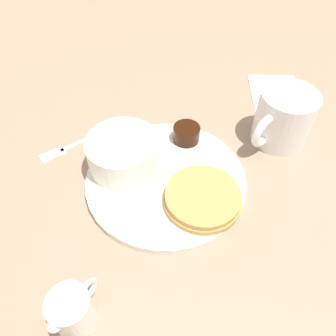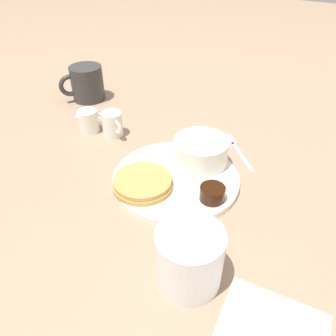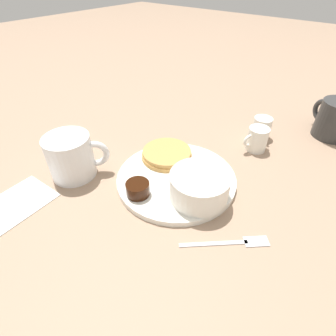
{
  "view_description": "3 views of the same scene",
  "coord_description": "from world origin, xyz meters",
  "px_view_note": "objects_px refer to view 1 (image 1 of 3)",
  "views": [
    {
      "loc": [
        -0.31,
        -0.04,
        0.4
      ],
      "look_at": [
        -0.0,
        -0.0,
        0.04
      ],
      "focal_mm": 35.0,
      "sensor_mm": 36.0,
      "label": 1
    },
    {
      "loc": [
        0.23,
        -0.44,
        0.41
      ],
      "look_at": [
        -0.01,
        -0.01,
        0.03
      ],
      "focal_mm": 35.0,
      "sensor_mm": 36.0,
      "label": 2
    },
    {
      "loc": [
        0.33,
        0.25,
        0.37
      ],
      "look_at": [
        0.01,
        -0.02,
        0.03
      ],
      "focal_mm": 28.0,
      "sensor_mm": 36.0,
      "label": 3
    }
  ],
  "objects_px": {
    "creamer_pitcher_near": "(73,311)",
    "coffee_mug": "(283,118)",
    "plate": "(166,180)",
    "bowl": "(123,152)",
    "fork": "(72,145)"
  },
  "relations": [
    {
      "from": "coffee_mug",
      "to": "fork",
      "type": "xyz_separation_m",
      "value": [
        -0.06,
        0.35,
        -0.04
      ]
    },
    {
      "from": "plate",
      "to": "creamer_pitcher_near",
      "type": "bearing_deg",
      "value": 159.66
    },
    {
      "from": "plate",
      "to": "bowl",
      "type": "xyz_separation_m",
      "value": [
        0.02,
        0.07,
        0.03
      ]
    },
    {
      "from": "creamer_pitcher_near",
      "to": "fork",
      "type": "relative_size",
      "value": 0.56
    },
    {
      "from": "plate",
      "to": "fork",
      "type": "relative_size",
      "value": 2.08
    },
    {
      "from": "plate",
      "to": "coffee_mug",
      "type": "distance_m",
      "value": 0.22
    },
    {
      "from": "coffee_mug",
      "to": "fork",
      "type": "height_order",
      "value": "coffee_mug"
    },
    {
      "from": "creamer_pitcher_near",
      "to": "fork",
      "type": "height_order",
      "value": "creamer_pitcher_near"
    },
    {
      "from": "fork",
      "to": "creamer_pitcher_near",
      "type": "bearing_deg",
      "value": -161.62
    },
    {
      "from": "creamer_pitcher_near",
      "to": "coffee_mug",
      "type": "bearing_deg",
      "value": -38.29
    },
    {
      "from": "bowl",
      "to": "fork",
      "type": "relative_size",
      "value": 0.94
    },
    {
      "from": "plate",
      "to": "creamer_pitcher_near",
      "type": "distance_m",
      "value": 0.23
    },
    {
      "from": "bowl",
      "to": "plate",
      "type": "bearing_deg",
      "value": -106.26
    },
    {
      "from": "bowl",
      "to": "creamer_pitcher_near",
      "type": "relative_size",
      "value": 1.66
    },
    {
      "from": "plate",
      "to": "creamer_pitcher_near",
      "type": "xyz_separation_m",
      "value": [
        -0.21,
        0.08,
        0.02
      ]
    }
  ]
}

